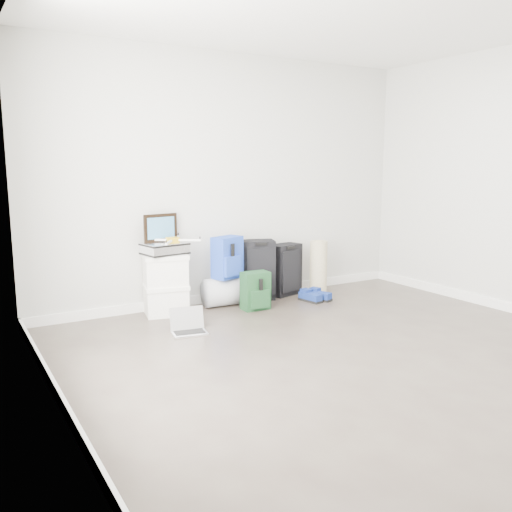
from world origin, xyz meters
TOP-DOWN VIEW (x-y plane):
  - ground at (0.00, 0.00)m, footprint 5.00×5.00m
  - room_envelope at (0.00, 0.02)m, footprint 4.52×5.02m
  - boxes_stack at (-0.87, 2.28)m, footprint 0.50×0.43m
  - briefcase at (-0.87, 2.28)m, footprint 0.46×0.36m
  - painting at (-0.87, 2.38)m, footprint 0.38×0.09m
  - drone at (-0.79, 2.26)m, footprint 0.49×0.49m
  - duffel_bag at (-0.17, 2.28)m, footprint 0.52×0.35m
  - blue_backpack at (-0.17, 2.25)m, footprint 0.37×0.32m
  - large_suitcase at (0.23, 2.36)m, footprint 0.50×0.41m
  - green_backpack at (0.01, 1.97)m, footprint 0.29×0.22m
  - carry_on at (0.64, 2.36)m, footprint 0.42×0.33m
  - shoes at (0.77, 1.95)m, footprint 0.31×0.30m
  - rolled_rug at (1.04, 2.24)m, footprint 0.20×0.20m
  - laptop at (-0.92, 1.60)m, footprint 0.35×0.28m

SIDE VIEW (x-z plane):
  - ground at x=0.00m, z-range 0.00..0.00m
  - shoes at x=0.77m, z-range 0.00..0.09m
  - laptop at x=-0.92m, z-range -0.06..0.17m
  - duffel_bag at x=-0.17m, z-range 0.00..0.31m
  - green_backpack at x=0.01m, z-range -0.01..0.40m
  - carry_on at x=0.64m, z-range 0.00..0.60m
  - rolled_rug at x=1.04m, z-range 0.00..0.62m
  - boxes_stack at x=-0.87m, z-range 0.00..0.62m
  - large_suitcase at x=0.23m, z-range 0.00..0.68m
  - blue_backpack at x=-0.17m, z-range 0.30..0.75m
  - briefcase at x=-0.87m, z-range 0.62..0.74m
  - drone at x=-0.79m, z-range 0.74..0.79m
  - painting at x=-0.87m, z-range 0.74..1.03m
  - room_envelope at x=0.00m, z-range 0.37..3.08m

